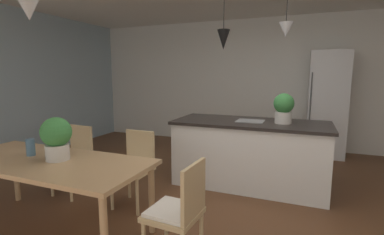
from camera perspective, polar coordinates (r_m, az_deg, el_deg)
name	(u,v)px	position (r m, az deg, el deg)	size (l,w,h in m)	color
ground_plane	(230,212)	(3.39, 7.65, -18.57)	(10.00, 8.40, 0.04)	brown
wall_back_kitchen	(269,83)	(6.23, 15.42, 6.74)	(10.00, 0.12, 2.70)	white
dining_table	(47,166)	(3.07, -27.43, -8.77)	(2.05, 0.85, 0.72)	tan
chair_far_left	(74,157)	(3.96, -22.84, -7.45)	(0.43, 0.43, 0.87)	tan
chair_kitchen_end	(179,210)	(2.32, -2.70, -18.33)	(0.42, 0.42, 0.87)	tan
chair_far_right	(135,166)	(3.39, -11.57, -9.59)	(0.40, 0.40, 0.87)	tan
kitchen_island	(250,153)	(3.99, 11.63, -6.99)	(2.06, 0.90, 0.91)	white
refrigerator	(327,104)	(5.83, 25.76, 2.43)	(0.67, 0.67, 1.96)	silver
pendant_over_table	(28,6)	(2.82, -30.33, 19.03)	(0.22, 0.22, 0.73)	black
pendant_over_island_main	(223,39)	(3.96, 6.42, 15.50)	(0.17, 0.17, 0.83)	black
pendant_over_island_aux	(286,30)	(3.84, 18.55, 16.59)	(0.17, 0.17, 0.71)	black
potted_plant_on_island	(284,107)	(3.82, 18.14, 1.97)	(0.26, 0.26, 0.39)	beige
potted_plant_on_table	(56,137)	(2.94, -25.86, -3.56)	(0.28, 0.28, 0.41)	beige
vase_on_dining_table	(31,147)	(3.25, -30.00, -5.28)	(0.08, 0.08, 0.17)	slate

